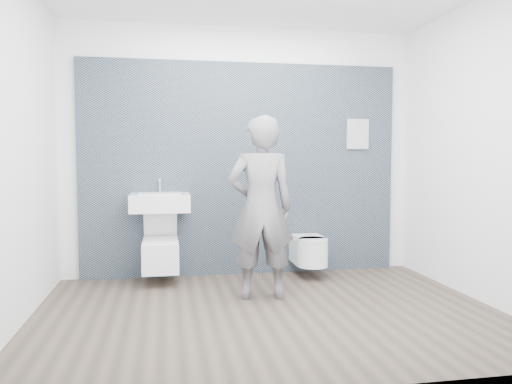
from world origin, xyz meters
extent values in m
plane|color=brown|center=(0.00, 0.00, 0.00)|extent=(4.00, 4.00, 0.00)
plane|color=white|center=(0.00, 1.50, 1.40)|extent=(4.00, 0.00, 4.00)
plane|color=white|center=(0.00, -1.50, 1.40)|extent=(4.00, 0.00, 4.00)
plane|color=white|center=(-2.00, 0.00, 1.40)|extent=(0.00, 3.00, 3.00)
plane|color=white|center=(2.00, 0.00, 1.40)|extent=(0.00, 3.00, 3.00)
cube|color=black|center=(0.00, 1.47, 0.00)|extent=(3.60, 0.06, 2.40)
cube|color=white|center=(-0.92, 1.21, 0.86)|extent=(0.62, 0.47, 0.19)
cube|color=silver|center=(-0.92, 1.19, 0.95)|extent=(0.44, 0.31, 0.03)
cylinder|color=silver|center=(-0.92, 1.38, 1.03)|extent=(0.02, 0.02, 0.16)
cylinder|color=silver|center=(-0.92, 1.33, 1.10)|extent=(0.02, 0.10, 0.02)
cylinder|color=silver|center=(-0.92, 1.42, 0.70)|extent=(0.04, 0.04, 0.12)
cube|color=white|center=(-0.92, 1.17, 0.30)|extent=(0.38, 0.54, 0.32)
cylinder|color=silver|center=(-0.92, 1.13, 0.44)|extent=(0.27, 0.27, 0.03)
cube|color=white|center=(-0.92, 1.13, 0.47)|extent=(0.36, 0.43, 0.02)
cube|color=white|center=(-0.92, 1.31, 0.66)|extent=(0.36, 0.18, 0.37)
cube|color=silver|center=(-0.92, 1.41, 0.18)|extent=(0.10, 0.06, 0.08)
cube|color=white|center=(0.71, 1.24, 0.28)|extent=(0.34, 0.39, 0.28)
cylinder|color=white|center=(0.71, 1.05, 0.28)|extent=(0.34, 0.34, 0.28)
cube|color=white|center=(0.71, 1.22, 0.44)|extent=(0.32, 0.37, 0.03)
cylinder|color=white|center=(0.71, 1.03, 0.44)|extent=(0.32, 0.32, 0.03)
cube|color=silver|center=(0.71, 1.41, 0.18)|extent=(0.09, 0.06, 0.08)
cube|color=white|center=(1.36, 1.43, 0.00)|extent=(0.26, 0.03, 0.35)
imported|color=slate|center=(0.02, 0.44, 0.86)|extent=(0.65, 0.45, 1.72)
camera|label=1|loc=(-0.86, -4.15, 1.34)|focal=35.00mm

